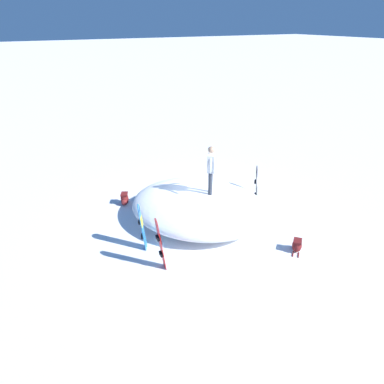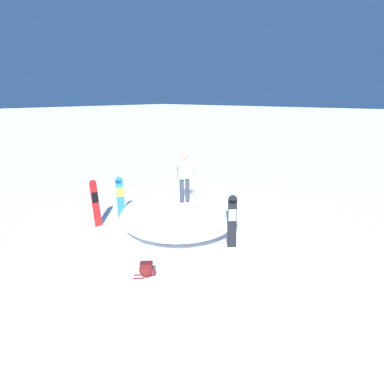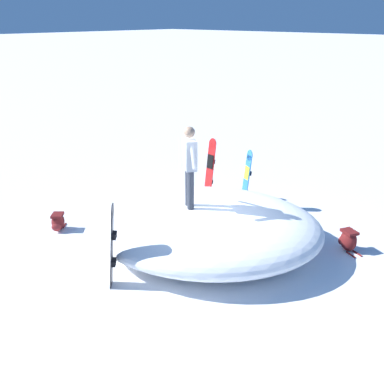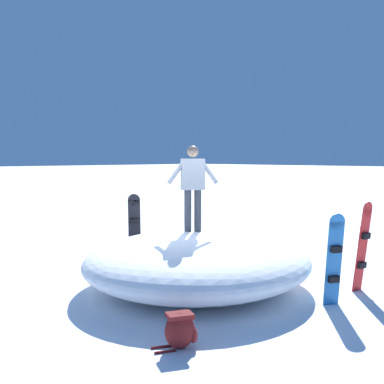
% 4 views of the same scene
% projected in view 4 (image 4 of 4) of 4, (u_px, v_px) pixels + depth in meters
% --- Properties ---
extents(ground, '(240.00, 240.00, 0.00)m').
position_uv_depth(ground, '(177.00, 289.00, 9.19)').
color(ground, white).
extents(snow_mound, '(6.22, 6.41, 1.02)m').
position_uv_depth(snow_mound, '(198.00, 261.00, 9.33)').
color(snow_mound, white).
rests_on(snow_mound, ground).
extents(snowboarder_standing, '(0.65, 0.89, 1.69)m').
position_uv_depth(snowboarder_standing, '(193.00, 182.00, 9.61)').
color(snowboarder_standing, '#333842').
rests_on(snowboarder_standing, snow_mound).
extents(snowboard_primary_upright, '(0.29, 0.29, 1.66)m').
position_uv_depth(snowboard_primary_upright, '(134.00, 229.00, 11.16)').
color(snowboard_primary_upright, black).
rests_on(snowboard_primary_upright, ground).
extents(snowboard_secondary_upright, '(0.30, 0.34, 1.57)m').
position_uv_depth(snowboard_secondary_upright, '(335.00, 258.00, 8.10)').
color(snowboard_secondary_upright, '#2672BF').
rests_on(snowboard_secondary_upright, ground).
extents(snowboard_tertiary_upright, '(0.26, 0.30, 1.69)m').
position_uv_depth(snowboard_tertiary_upright, '(363.00, 245.00, 8.97)').
color(snowboard_tertiary_upright, red).
rests_on(snowboard_tertiary_upright, ground).
extents(backpack_near, '(0.47, 0.63, 0.48)m').
position_uv_depth(backpack_near, '(181.00, 330.00, 6.35)').
color(backpack_near, maroon).
rests_on(backpack_near, ground).
extents(backpack_far, '(0.56, 0.55, 0.41)m').
position_uv_depth(backpack_far, '(240.00, 244.00, 12.76)').
color(backpack_far, maroon).
rests_on(backpack_far, ground).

